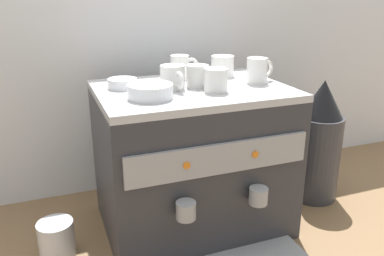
% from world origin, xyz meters
% --- Properties ---
extents(ground_plane, '(4.00, 4.00, 0.00)m').
position_xyz_m(ground_plane, '(0.00, 0.00, 0.00)').
color(ground_plane, brown).
extents(tiled_backsplash_wall, '(2.80, 0.03, 0.90)m').
position_xyz_m(tiled_backsplash_wall, '(0.00, 0.38, 0.45)').
color(tiled_backsplash_wall, silver).
rests_on(tiled_backsplash_wall, ground_plane).
extents(espresso_machine, '(0.60, 0.55, 0.49)m').
position_xyz_m(espresso_machine, '(0.00, -0.00, 0.24)').
color(espresso_machine, '#2D2D33').
rests_on(espresso_machine, ground_plane).
extents(ceramic_cup_0, '(0.11, 0.06, 0.08)m').
position_xyz_m(ceramic_cup_0, '(0.01, 0.13, 0.53)').
color(ceramic_cup_0, white).
rests_on(ceramic_cup_0, espresso_machine).
extents(ceramic_cup_1, '(0.08, 0.12, 0.07)m').
position_xyz_m(ceramic_cup_1, '(-0.06, -0.00, 0.53)').
color(ceramic_cup_1, white).
rests_on(ceramic_cup_1, espresso_machine).
extents(ceramic_cup_2, '(0.08, 0.12, 0.07)m').
position_xyz_m(ceramic_cup_2, '(0.16, 0.12, 0.53)').
color(ceramic_cup_2, white).
rests_on(ceramic_cup_2, espresso_machine).
extents(ceramic_cup_3, '(0.10, 0.07, 0.07)m').
position_xyz_m(ceramic_cup_3, '(0.02, 0.00, 0.53)').
color(ceramic_cup_3, white).
rests_on(ceramic_cup_3, espresso_machine).
extents(ceramic_cup_4, '(0.07, 0.11, 0.07)m').
position_xyz_m(ceramic_cup_4, '(0.05, -0.07, 0.53)').
color(ceramic_cup_4, white).
rests_on(ceramic_cup_4, espresso_machine).
extents(ceramic_cup_5, '(0.11, 0.07, 0.08)m').
position_xyz_m(ceramic_cup_5, '(0.22, -0.02, 0.53)').
color(ceramic_cup_5, white).
rests_on(ceramic_cup_5, espresso_machine).
extents(ceramic_bowl_0, '(0.13, 0.13, 0.04)m').
position_xyz_m(ceramic_bowl_0, '(-0.16, -0.08, 0.51)').
color(ceramic_bowl_0, white).
rests_on(ceramic_bowl_0, espresso_machine).
extents(ceramic_bowl_1, '(0.09, 0.09, 0.03)m').
position_xyz_m(ceramic_bowl_1, '(-0.21, 0.06, 0.51)').
color(ceramic_bowl_1, white).
rests_on(ceramic_bowl_1, espresso_machine).
extents(coffee_grinder, '(0.17, 0.17, 0.47)m').
position_xyz_m(coffee_grinder, '(0.52, 0.00, 0.23)').
color(coffee_grinder, '#333338').
rests_on(coffee_grinder, ground_plane).
extents(milk_pitcher, '(0.11, 0.11, 0.12)m').
position_xyz_m(milk_pitcher, '(-0.46, -0.03, 0.06)').
color(milk_pitcher, '#B7B7BC').
rests_on(milk_pitcher, ground_plane).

